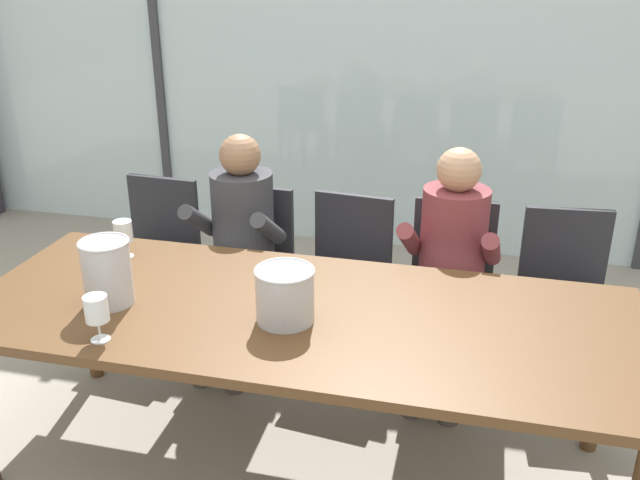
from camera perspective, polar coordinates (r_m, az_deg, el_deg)
The scene contains 16 objects.
ground at distance 3.89m, azimuth 2.29°, elevation -8.79°, with size 14.00×14.00×0.00m, color #9E9384.
window_glass_panel at distance 4.88m, azimuth 6.23°, elevation 13.95°, with size 7.83×0.03×2.60m, color silver.
window_mullion_left at distance 5.38m, azimuth -13.34°, elevation 14.30°, with size 0.06×0.06×2.60m, color #38383D.
hillside_vineyard at distance 9.33m, azimuth 10.12°, elevation 16.42°, with size 13.83×2.40×2.13m, color #386633.
dining_table at distance 2.70m, azimuth -1.77°, elevation -7.00°, with size 2.63×1.02×0.76m.
chair_near_curtain at distance 3.93m, azimuth -13.42°, elevation -0.49°, with size 0.47×0.47×0.89m.
chair_left_of_center at distance 3.69m, azimuth -5.82°, elevation -1.51°, with size 0.45×0.45×0.89m.
chair_center at distance 3.56m, azimuth 2.24°, elevation -2.36°, with size 0.49×0.49×0.89m.
chair_right_of_center at distance 3.54m, azimuth 10.86°, elevation -2.91°, with size 0.44×0.44×0.89m.
chair_near_window_right at distance 3.57m, azimuth 19.69°, elevation -3.68°, with size 0.48×0.48×0.89m.
person_charcoal_jacket at distance 3.52m, azimuth -6.89°, elevation 0.27°, with size 0.48×0.62×1.21m.
person_maroon_top at distance 3.32m, azimuth 10.79°, elevation -1.40°, with size 0.49×0.63×1.21m.
ice_bucket_primary at distance 2.55m, azimuth -2.94°, elevation -4.52°, with size 0.23×0.23×0.21m.
ice_bucket_secondary at distance 2.78m, azimuth -17.33°, elevation -2.52°, with size 0.20×0.20×0.26m.
wine_glass_by_left_taster at distance 3.19m, azimuth -16.08°, elevation 0.58°, with size 0.08×0.08×0.17m.
wine_glass_near_bucket at distance 2.53m, azimuth -18.13°, elevation -5.63°, with size 0.08×0.08×0.17m.
Camera 1 is at (0.63, -2.26, 2.03)m, focal length 38.38 mm.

